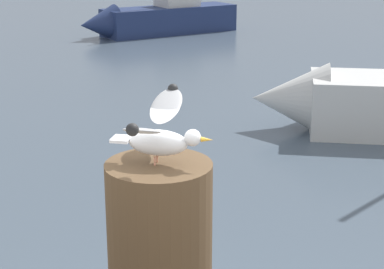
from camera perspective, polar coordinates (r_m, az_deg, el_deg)
name	(u,v)px	position (r m, az deg, el deg)	size (l,w,h in m)	color
seagull	(159,132)	(2.41, -2.96, 0.19)	(0.38, 0.62, 0.25)	tan
boat_navy	(156,18)	(21.52, -3.21, 10.28)	(3.58, 5.47, 4.21)	navy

